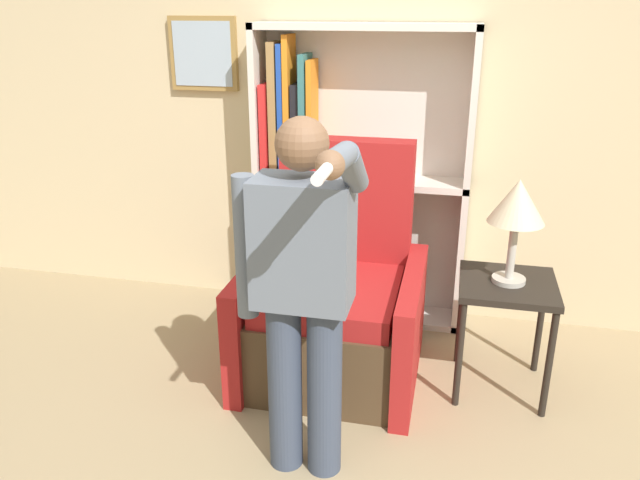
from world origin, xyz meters
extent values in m
cube|color=beige|center=(0.00, 2.03, 1.40)|extent=(8.00, 0.06, 2.80)
cube|color=olive|center=(-1.23, 1.98, 1.67)|extent=(0.45, 0.04, 0.46)
cube|color=#9EB2C6|center=(-1.23, 1.96, 1.67)|extent=(0.39, 0.01, 0.40)
cube|color=silver|center=(-0.83, 1.85, 0.93)|extent=(0.04, 0.28, 1.87)
cube|color=silver|center=(0.47, 1.85, 0.93)|extent=(0.04, 0.28, 1.87)
cube|color=silver|center=(-0.18, 1.98, 0.93)|extent=(1.34, 0.01, 1.87)
cube|color=silver|center=(-0.18, 1.85, 0.02)|extent=(1.34, 0.28, 0.04)
cube|color=silver|center=(-0.18, 1.85, 0.93)|extent=(1.34, 0.28, 0.04)
cube|color=silver|center=(-0.18, 1.85, 1.85)|extent=(1.34, 0.28, 0.04)
cube|color=#BC4C56|center=(-0.78, 1.85, 0.35)|extent=(0.05, 0.23, 0.62)
cube|color=#337070|center=(-0.72, 1.85, 0.47)|extent=(0.05, 0.18, 0.85)
cube|color=#238438|center=(-0.66, 1.85, 0.39)|extent=(0.05, 0.18, 0.69)
cube|color=#BC4C56|center=(-0.61, 1.85, 0.45)|extent=(0.03, 0.22, 0.83)
cube|color=#238438|center=(-0.58, 1.85, 0.34)|extent=(0.03, 0.22, 0.61)
cube|color=purple|center=(-0.54, 1.85, 0.34)|extent=(0.03, 0.19, 0.60)
cube|color=#9E7A47|center=(-0.50, 1.85, 0.31)|extent=(0.04, 0.16, 0.54)
cube|color=red|center=(-0.78, 1.85, 1.23)|extent=(0.04, 0.24, 0.56)
cube|color=#9E7A47|center=(-0.72, 1.85, 1.36)|extent=(0.05, 0.20, 0.81)
cube|color=#1E47B2|center=(-0.67, 1.85, 1.35)|extent=(0.03, 0.20, 0.80)
cube|color=orange|center=(-0.63, 1.85, 1.38)|extent=(0.04, 0.20, 0.85)
cube|color=black|center=(-0.58, 1.85, 1.23)|extent=(0.05, 0.18, 0.56)
cube|color=#337070|center=(-0.53, 1.85, 1.32)|extent=(0.04, 0.23, 0.74)
cube|color=orange|center=(-0.49, 1.85, 1.31)|extent=(0.03, 0.20, 0.70)
cube|color=#4C3823|center=(-0.20, 1.10, 0.22)|extent=(0.76, 0.85, 0.45)
cube|color=#A31E1E|center=(-0.20, 1.06, 0.51)|extent=(0.72, 0.73, 0.12)
cube|color=#A31E1E|center=(-0.20, 1.49, 0.75)|extent=(0.76, 0.16, 1.04)
cube|color=#A31E1E|center=(-0.63, 1.10, 0.32)|extent=(0.10, 0.93, 0.65)
cube|color=#A31E1E|center=(0.23, 1.10, 0.32)|extent=(0.10, 0.93, 0.65)
cylinder|color=#384256|center=(-0.25, 0.34, 0.41)|extent=(0.15, 0.15, 0.82)
cylinder|color=#384256|center=(-0.08, 0.34, 0.41)|extent=(0.15, 0.15, 0.82)
cube|color=slate|center=(-0.16, 0.34, 1.08)|extent=(0.39, 0.24, 0.53)
sphere|color=brown|center=(-0.16, 0.34, 1.48)|extent=(0.21, 0.21, 0.21)
cylinder|color=slate|center=(-0.41, 0.34, 1.04)|extent=(0.09, 0.09, 0.61)
cylinder|color=slate|center=(0.05, 0.22, 1.43)|extent=(0.09, 0.28, 0.23)
cylinder|color=slate|center=(0.05, -0.02, 1.52)|extent=(0.08, 0.27, 0.10)
sphere|color=brown|center=(0.05, -0.15, 1.53)|extent=(0.09, 0.09, 0.09)
cylinder|color=white|center=(0.05, -0.25, 1.53)|extent=(0.04, 0.15, 0.04)
cube|color=black|center=(0.71, 1.17, 0.61)|extent=(0.49, 0.49, 0.04)
cylinder|color=black|center=(0.49, 0.95, 0.30)|extent=(0.04, 0.04, 0.59)
cylinder|color=black|center=(0.93, 0.95, 0.30)|extent=(0.04, 0.04, 0.59)
cylinder|color=black|center=(0.49, 1.39, 0.30)|extent=(0.04, 0.04, 0.59)
cylinder|color=black|center=(0.93, 1.39, 0.30)|extent=(0.04, 0.04, 0.59)
cylinder|color=#B7B2A8|center=(0.71, 1.17, 0.64)|extent=(0.17, 0.17, 0.02)
cylinder|color=#B7B2A8|center=(0.71, 1.17, 0.81)|extent=(0.04, 0.04, 0.30)
cone|color=beige|center=(0.71, 1.17, 1.07)|extent=(0.28, 0.28, 0.22)
camera|label=1|loc=(0.41, -1.89, 1.98)|focal=35.00mm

